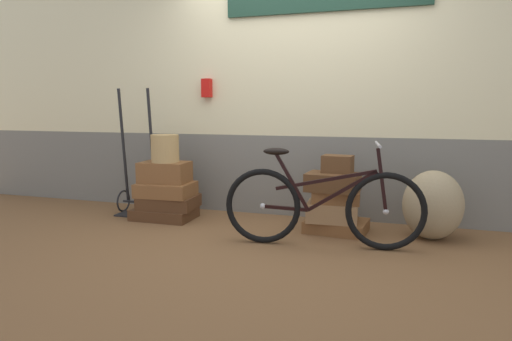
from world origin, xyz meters
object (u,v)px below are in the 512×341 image
Objects in this scene: suitcase_3 at (165,172)px; suitcase_7 at (333,182)px; suitcase_1 at (169,202)px; suitcase_8 at (338,164)px; luggage_trolley at (138,183)px; suitcase_6 at (336,197)px; suitcase_4 at (336,226)px; suitcase_2 at (166,189)px; suitcase_0 at (164,213)px; burlap_sack at (433,205)px; suitcase_5 at (332,212)px; bicycle at (322,206)px; wicker_basket at (165,148)px.

suitcase_3 is 1.05× the size of suitcase_7.
suitcase_1 is 2.10× the size of suitcase_8.
suitcase_3 is 0.36× the size of luggage_trolley.
suitcase_4 is at bearing 78.99° from suitcase_6.
suitcase_2 is 0.41× the size of luggage_trolley.
luggage_trolley is at bearing 162.89° from suitcase_0.
suitcase_3 is at bearing -10.74° from luggage_trolley.
burlap_sack is at bearing -2.92° from suitcase_3.
suitcase_2 is 1.22× the size of suitcase_5.
suitcase_0 is 1.79m from suitcase_4.
suitcase_6 reaches higher than suitcase_5.
suitcase_8 is (1.74, 0.03, 0.47)m from suitcase_1.
suitcase_7 is 0.77× the size of burlap_sack.
suitcase_4 is at bearing 1.14° from suitcase_0.
luggage_trolley is (-2.13, 0.12, -0.14)m from suitcase_7.
suitcase_4 is 0.41× the size of luggage_trolley.
suitcase_4 is 0.91× the size of burlap_sack.
luggage_trolley is at bearing 165.30° from bicycle.
burlap_sack is at bearing -0.90° from luggage_trolley.
suitcase_5 is 1.69× the size of suitcase_8.
luggage_trolley is at bearing 173.58° from suitcase_5.
bicycle is at bearing -97.07° from suitcase_5.
suitcase_3 reaches higher than suitcase_0.
suitcase_1 is 1.80m from suitcase_8.
suitcase_2 is at bearing 165.22° from bicycle.
suitcase_4 is 0.15m from suitcase_5.
suitcase_3 is at bearing 156.56° from suitcase_1.
suitcase_3 is 0.25m from wicker_basket.
wicker_basket reaches higher than suitcase_1.
burlap_sack reaches higher than suitcase_2.
bicycle is at bearing -150.59° from burlap_sack.
suitcase_3 is 1.82× the size of suitcase_8.
suitcase_7 reaches higher than suitcase_0.
wicker_basket reaches higher than suitcase_3.
suitcase_6 is (1.76, 0.01, 0.03)m from suitcase_2.
suitcase_8 is 0.16× the size of bicycle.
suitcase_2 reaches higher than suitcase_4.
burlap_sack is at bearing 7.05° from suitcase_4.
burlap_sack reaches higher than suitcase_6.
suitcase_7 is (1.75, -0.00, 0.42)m from suitcase_0.
wicker_basket is (-0.03, 0.00, 0.56)m from suitcase_1.
suitcase_6 is (-0.00, -0.03, 0.28)m from suitcase_4.
suitcase_6 is at bearing -2.55° from suitcase_2.
burlap_sack is 1.03m from bicycle.
suitcase_2 is at bearing -178.76° from burlap_sack.
suitcase_0 is at bearing 165.72° from bicycle.
suitcase_1 is at bearing -11.66° from luggage_trolley.
suitcase_1 is 1.98× the size of wicker_basket.
suitcase_0 is 0.68m from wicker_basket.
suitcase_6 is 1.81m from wicker_basket.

